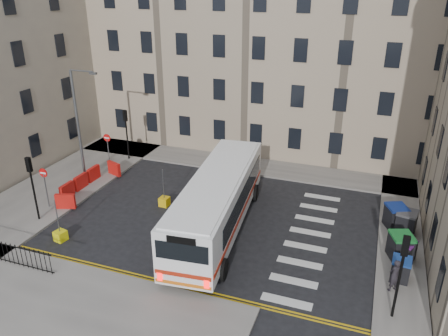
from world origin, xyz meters
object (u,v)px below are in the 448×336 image
Objects in this scene: wheelie_bin_d at (406,222)px; wheelie_bin_e at (396,217)px; streetlamp at (78,124)px; bollard_yellow at (164,202)px; wheelie_bin_c at (401,246)px; pedestrian at (394,275)px; wheelie_bin_b at (405,251)px; bollard_chevron at (61,236)px; wheelie_bin_a at (401,269)px; bus at (218,200)px.

wheelie_bin_d is 0.74m from wheelie_bin_e.
streetlamp is 8.56m from bollard_yellow.
wheelie_bin_c is at bearing -109.29° from wheelie_bin_e.
bollard_yellow is (-14.19, 4.08, -0.70)m from pedestrian.
wheelie_bin_b is 0.30m from wheelie_bin_c.
wheelie_bin_c is at bearing 14.15° from bollard_chevron.
wheelie_bin_d is at bearing 90.46° from wheelie_bin_a.
wheelie_bin_b is at bearing -48.96° from wheelie_bin_c.
wheelie_bin_c is 18.75m from bollard_chevron.
wheelie_bin_c is at bearing 94.68° from wheelie_bin_a.
wheelie_bin_d is 2.42× the size of bollard_chevron.
wheelie_bin_d is 19.92m from bollard_chevron.
wheelie_bin_c is (-0.01, 1.87, 0.14)m from wheelie_bin_a.
wheelie_bin_a is 4.67m from wheelie_bin_d.
pedestrian is at bearing -116.19° from wheelie_bin_c.
wheelie_bin_a is 1.76m from wheelie_bin_b.
streetlamp is 22.67m from wheelie_bin_a.
pedestrian is at bearing -76.32° from wheelie_bin_b.
bollard_yellow is 1.00× the size of bollard_chevron.
bollard_chevron is at bearing 174.04° from wheelie_bin_c.
bus is at bearing -19.93° from bollard_yellow.
wheelie_bin_c is 2.62× the size of bollard_chevron.
bus is at bearing -53.83° from pedestrian.
bollard_yellow is (-4.39, 1.59, -1.68)m from bus.
bollard_chevron is (-3.67, -5.76, 0.00)m from bollard_yellow.
wheelie_bin_a is 14.84m from bollard_yellow.
bollard_yellow is at bearing -12.03° from streetlamp.
streetlamp is at bearing 172.38° from wheelie_bin_a.
wheelie_bin_c reaches higher than wheelie_bin_a.
wheelie_bin_b is at bearing -140.70° from pedestrian.
bollard_chevron is at bearing -34.21° from pedestrian.
wheelie_bin_e is (-0.25, 3.25, -0.01)m from wheelie_bin_c.
wheelie_bin_b is 0.84× the size of wheelie_bin_c.
wheelie_bin_e reaches higher than wheelie_bin_a.
wheelie_bin_e is at bearing -130.16° from pedestrian.
wheelie_bin_b reaches higher than bollard_yellow.
wheelie_bin_e is 2.65× the size of bollard_yellow.
wheelie_bin_c is 2.81m from wheelie_bin_d.
bollard_chevron is (3.71, -7.33, -4.04)m from streetlamp.
bus is 10.19m from wheelie_bin_c.
streetlamp is at bearing -54.26° from pedestrian.
wheelie_bin_a is at bearing -81.39° from wheelie_bin_d.
wheelie_bin_c reaches higher than bollard_chevron.
wheelie_bin_c reaches higher than bollard_yellow.
wheelie_bin_d is at bearing -62.57° from wheelie_bin_e.
pedestrian is 14.79m from bollard_yellow.
wheelie_bin_e is (-0.57, 0.46, 0.01)m from wheelie_bin_d.
wheelie_bin_d is at bearing 113.08° from wheelie_bin_b.
streetlamp is 21.92m from wheelie_bin_e.
bollard_yellow is at bearing 164.67° from wheelie_bin_e.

